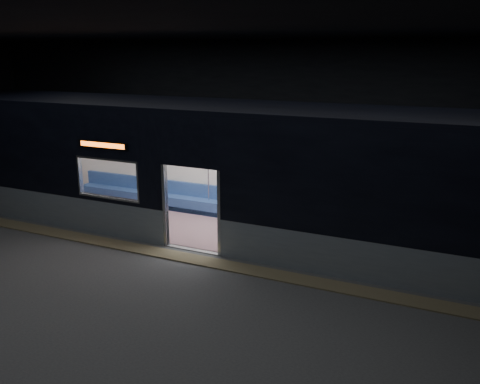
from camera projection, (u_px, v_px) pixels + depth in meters
The scene contains 7 objects.
station_floor at pixel (169, 267), 11.27m from camera, with size 24.00×14.00×0.01m, color #47494C.
station_envelope at pixel (162, 100), 10.29m from camera, with size 24.00×14.00×5.00m.
tactile_strip at pixel (182, 257), 11.75m from camera, with size 22.80×0.50×0.03m, color #8C7F59.
metro_car at pixel (220, 163), 13.00m from camera, with size 18.00×3.04×3.35m.
passenger at pixel (393, 211), 12.43m from camera, with size 0.48×0.78×1.46m.
handbag at pixel (389, 219), 12.27m from camera, with size 0.30×0.26×0.15m, color black.
transit_map at pixel (425, 186), 12.27m from camera, with size 0.98×0.03×0.64m, color white.
Camera 1 is at (5.82, -8.79, 4.60)m, focal length 38.00 mm.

